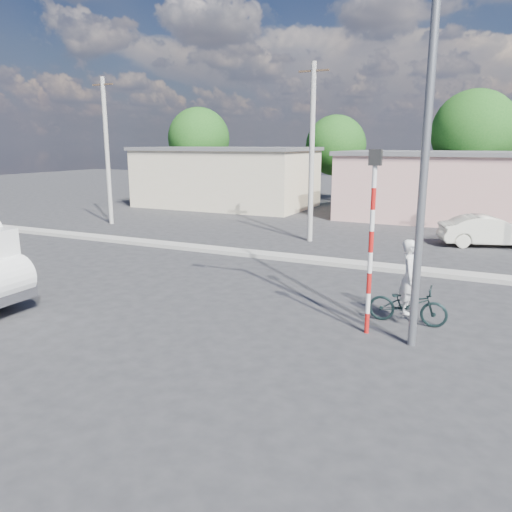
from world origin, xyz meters
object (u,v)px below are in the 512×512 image
at_px(car_cream, 488,231).
at_px(streetlight, 420,120).
at_px(bicycle, 408,304).
at_px(cyclist, 409,288).
at_px(traffic_pole, 372,227).

bearing_deg(car_cream, streetlight, 154.01).
distance_m(bicycle, car_cream, 11.83).
xyz_separation_m(bicycle, car_cream, (1.62, 11.72, 0.17)).
relative_size(cyclist, car_cream, 0.45).
distance_m(cyclist, car_cream, 11.83).
bearing_deg(car_cream, traffic_pole, 149.76).
bearing_deg(traffic_pole, streetlight, -17.73).
relative_size(bicycle, cyclist, 1.04).
bearing_deg(streetlight, cyclist, 97.11).
height_order(car_cream, traffic_pole, traffic_pole).
height_order(bicycle, car_cream, car_cream).
bearing_deg(bicycle, car_cream, -9.55).
xyz_separation_m(cyclist, traffic_pole, (-0.77, -1.09, 1.66)).
relative_size(car_cream, traffic_pole, 0.95).
relative_size(bicycle, traffic_pole, 0.45).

